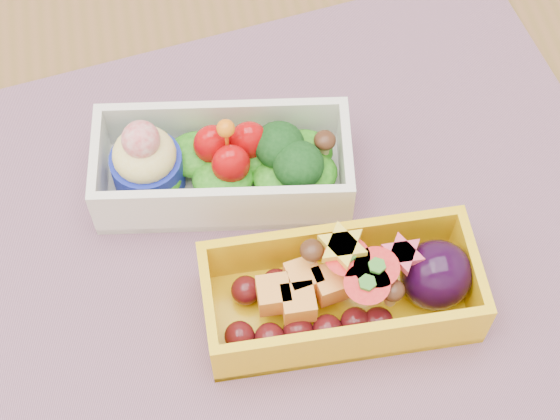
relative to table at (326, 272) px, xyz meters
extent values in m
cube|color=brown|center=(0.00, 0.00, 0.08)|extent=(1.20, 0.80, 0.04)
cube|color=#885E70|center=(-0.05, -0.03, 0.10)|extent=(0.51, 0.42, 0.00)
cube|color=white|center=(-0.07, 0.03, 0.12)|extent=(0.17, 0.09, 0.04)
ellipsoid|color=green|center=(-0.07, 0.03, 0.12)|extent=(0.16, 0.08, 0.02)
cylinder|color=#1522A0|center=(-0.11, 0.03, 0.12)|extent=(0.05, 0.05, 0.03)
sphere|color=red|center=(-0.11, 0.03, 0.16)|extent=(0.02, 0.02, 0.02)
ellipsoid|color=#B40609|center=(-0.07, 0.03, 0.14)|extent=(0.02, 0.02, 0.03)
ellipsoid|color=#B40609|center=(-0.06, 0.02, 0.14)|extent=(0.02, 0.02, 0.03)
ellipsoid|color=#B40609|center=(-0.05, 0.03, 0.14)|extent=(0.02, 0.02, 0.03)
sphere|color=orange|center=(-0.06, 0.03, 0.16)|extent=(0.01, 0.01, 0.01)
ellipsoid|color=black|center=(-0.03, 0.03, 0.14)|extent=(0.03, 0.03, 0.03)
ellipsoid|color=black|center=(-0.02, 0.01, 0.14)|extent=(0.03, 0.03, 0.03)
ellipsoid|color=#3F2111|center=(0.00, 0.02, 0.14)|extent=(0.01, 0.01, 0.01)
cube|color=#EEB60C|center=(-0.01, -0.07, 0.12)|extent=(0.16, 0.07, 0.04)
ellipsoid|color=#490D11|center=(-0.05, -0.08, 0.12)|extent=(0.09, 0.04, 0.02)
cube|color=orange|center=(-0.04, -0.07, 0.13)|extent=(0.04, 0.03, 0.02)
cone|color=red|center=(-0.01, -0.07, 0.14)|extent=(0.03, 0.03, 0.03)
cone|color=red|center=(0.01, -0.07, 0.14)|extent=(0.03, 0.03, 0.03)
cone|color=red|center=(0.00, -0.08, 0.14)|extent=(0.03, 0.03, 0.03)
cylinder|color=yellow|center=(-0.01, -0.06, 0.15)|extent=(0.03, 0.03, 0.01)
cylinder|color=#E53F5B|center=(0.02, -0.07, 0.15)|extent=(0.03, 0.03, 0.01)
ellipsoid|color=#3F2111|center=(-0.03, -0.06, 0.13)|extent=(0.01, 0.01, 0.01)
ellipsoid|color=#3F2111|center=(0.01, -0.09, 0.13)|extent=(0.01, 0.01, 0.01)
ellipsoid|color=black|center=(0.04, -0.08, 0.13)|extent=(0.04, 0.04, 0.04)
camera|label=1|loc=(-0.09, -0.29, 0.60)|focal=57.86mm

